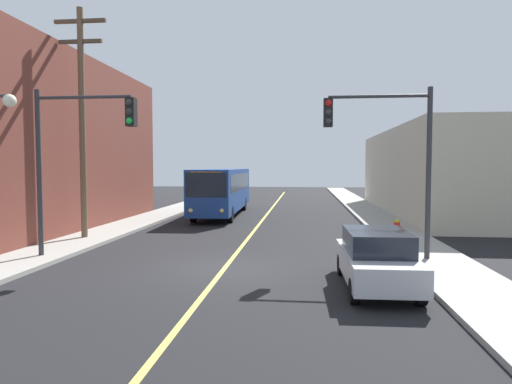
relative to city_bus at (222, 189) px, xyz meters
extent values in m
plane|color=black|center=(3.05, -16.17, -1.82)|extent=(120.00, 120.00, 0.00)
cube|color=gray|center=(-4.20, -6.17, -1.74)|extent=(2.50, 90.00, 0.15)
cube|color=gray|center=(10.30, -6.17, -1.74)|extent=(2.50, 90.00, 0.15)
cube|color=#D8CC4C|center=(3.05, -1.17, -1.81)|extent=(0.16, 60.00, 0.01)
cube|color=black|center=(-5.49, -8.57, -0.22)|extent=(0.06, 14.02, 1.30)
cube|color=black|center=(-5.49, -8.57, 2.98)|extent=(0.06, 14.02, 1.30)
cube|color=beige|center=(17.55, 2.75, 1.17)|extent=(12.00, 22.16, 5.97)
cube|color=black|center=(11.59, 2.75, -0.22)|extent=(0.06, 15.51, 1.30)
cube|color=navy|center=(0.00, 0.01, 0.01)|extent=(2.87, 12.06, 2.75)
cube|color=black|center=(0.16, -5.96, 0.53)|extent=(2.35, 0.14, 1.40)
cube|color=black|center=(-0.16, 5.99, 0.63)|extent=(2.30, 0.14, 1.10)
cube|color=black|center=(-1.25, -0.02, 0.53)|extent=(0.34, 10.20, 1.10)
cube|color=black|center=(1.25, 0.05, 0.53)|extent=(0.34, 10.20, 1.10)
cube|color=orange|center=(0.16, -5.95, 1.13)|extent=(1.79, 0.11, 0.30)
sphere|color=#F9D872|center=(-0.73, -6.03, -0.92)|extent=(0.24, 0.24, 0.24)
sphere|color=#F9D872|center=(1.06, -5.98, -0.92)|extent=(0.24, 0.24, 0.24)
cylinder|color=black|center=(-1.01, -4.22, -1.32)|extent=(0.33, 1.01, 1.00)
cylinder|color=black|center=(1.24, -4.15, -1.32)|extent=(0.33, 1.01, 1.00)
cylinder|color=black|center=(-1.22, 3.48, -1.32)|extent=(0.33, 1.01, 1.00)
cylinder|color=black|center=(1.03, 3.54, -1.32)|extent=(0.33, 1.01, 1.00)
cube|color=#B7B7BC|center=(7.68, -18.16, -1.15)|extent=(1.91, 4.44, 0.70)
cube|color=black|center=(7.68, -18.16, -0.50)|extent=(1.68, 2.50, 0.60)
cylinder|color=black|center=(6.92, -19.68, -1.50)|extent=(0.24, 0.65, 0.64)
cylinder|color=black|center=(8.51, -19.64, -1.50)|extent=(0.24, 0.65, 0.64)
cylinder|color=black|center=(6.84, -16.68, -1.50)|extent=(0.24, 0.65, 0.64)
cylinder|color=black|center=(8.44, -16.64, -1.50)|extent=(0.24, 0.65, 0.64)
cylinder|color=brown|center=(-4.39, -11.22, 3.51)|extent=(0.28, 0.28, 10.36)
cube|color=#4C3D2D|center=(-4.39, -11.22, 8.09)|extent=(2.40, 0.16, 0.16)
cube|color=#4C3D2D|center=(-4.39, -11.22, 7.19)|extent=(2.00, 0.16, 0.16)
cylinder|color=#2D2D33|center=(-3.90, -15.44, 1.33)|extent=(0.18, 0.18, 6.00)
cylinder|color=#2D2D33|center=(-2.15, -15.44, 4.03)|extent=(3.50, 0.12, 0.12)
cube|color=black|center=(-0.40, -15.44, 3.48)|extent=(0.32, 0.36, 1.00)
sphere|color=#2D2D2D|center=(-0.40, -15.63, 3.80)|extent=(0.22, 0.22, 0.22)
sphere|color=#2D2D2D|center=(-0.40, -15.63, 3.48)|extent=(0.22, 0.22, 0.22)
sphere|color=green|center=(-0.40, -15.63, 3.16)|extent=(0.22, 0.22, 0.22)
cylinder|color=#2D2D33|center=(10.00, -14.52, 1.33)|extent=(0.18, 0.18, 6.00)
cylinder|color=#2D2D33|center=(8.25, -14.52, 4.03)|extent=(3.50, 0.12, 0.12)
cube|color=black|center=(6.50, -14.52, 3.48)|extent=(0.32, 0.36, 1.00)
sphere|color=red|center=(6.50, -14.71, 3.80)|extent=(0.22, 0.22, 0.22)
sphere|color=#2D2D2D|center=(6.50, -14.71, 3.48)|extent=(0.22, 0.22, 0.22)
sphere|color=#2D2D2D|center=(6.50, -14.71, 3.16)|extent=(0.22, 0.22, 0.22)
sphere|color=#EAE5C6|center=(-3.30, -17.85, 3.58)|extent=(0.40, 0.40, 0.40)
cylinder|color=red|center=(9.90, -9.81, -1.32)|extent=(0.26, 0.26, 0.70)
sphere|color=gold|center=(9.90, -9.81, -0.95)|extent=(0.24, 0.24, 0.24)
cylinder|color=red|center=(9.74, -9.81, -1.22)|extent=(0.12, 0.10, 0.10)
cylinder|color=red|center=(10.06, -9.81, -1.22)|extent=(0.12, 0.10, 0.10)
camera|label=1|loc=(5.68, -30.85, 1.58)|focal=31.64mm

